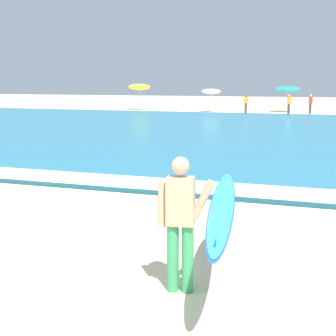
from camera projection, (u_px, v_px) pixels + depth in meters
The scene contains 9 objects.
sea at pixel (254, 133), 24.05m from camera, with size 120.00×28.00×0.14m, color teal.
surf_foam at pixel (173, 185), 11.54m from camera, with size 120.00×1.35×0.01m, color white.
surfer_with_board at pixel (202, 213), 5.79m from camera, with size 1.16×2.98×1.73m.
beach_umbrella_0 at pixel (139, 87), 44.00m from camera, with size 2.08×2.10×2.46m.
beach_umbrella_1 at pixel (211, 91), 41.26m from camera, with size 1.73×1.75×2.03m.
beach_umbrella_2 at pixel (288, 89), 40.89m from camera, with size 2.10×2.13×2.27m.
beachgoer_near_row_left at pixel (289, 104), 38.23m from camera, with size 0.32×0.20×1.58m.
beachgoer_near_row_mid at pixel (246, 103), 39.70m from camera, with size 0.32×0.20×1.58m.
beachgoer_near_row_right at pixel (310, 103), 38.95m from camera, with size 0.32×0.20×1.58m.
Camera 1 is at (3.47, -3.96, 2.63)m, focal length 50.63 mm.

